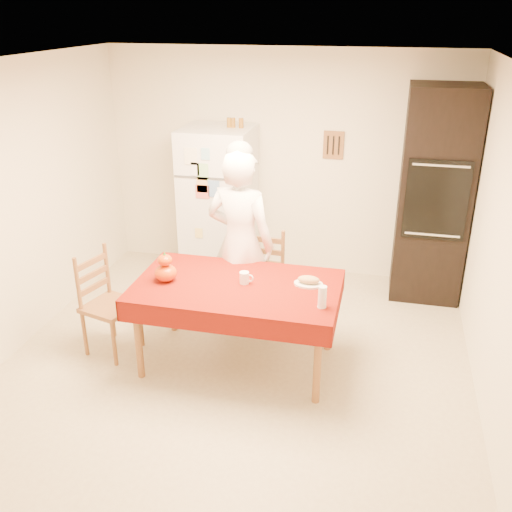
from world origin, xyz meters
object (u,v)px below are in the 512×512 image
(bread_plate, at_px, (308,284))
(chair_far, at_px, (261,276))
(chair_left, at_px, (104,299))
(oven_cabinet, at_px, (434,196))
(dining_table, at_px, (237,292))
(coffee_mug, at_px, (244,278))
(wine_glass, at_px, (322,297))
(seated_woman, at_px, (240,244))
(refrigerator, at_px, (219,204))
(pumpkin_lower, at_px, (166,273))

(bread_plate, bearing_deg, chair_far, 131.78)
(chair_far, height_order, chair_left, same)
(oven_cabinet, height_order, chair_far, oven_cabinet)
(dining_table, bearing_deg, bread_plate, 12.28)
(coffee_mug, height_order, wine_glass, wine_glass)
(oven_cabinet, xyz_separation_m, chair_left, (-2.82, -1.80, -0.59))
(seated_woman, bearing_deg, wine_glass, 147.35)
(wine_glass, height_order, bread_plate, wine_glass)
(dining_table, bearing_deg, refrigerator, 111.17)
(dining_table, bearing_deg, seated_woman, 101.43)
(dining_table, xyz_separation_m, coffee_mug, (0.06, 0.04, 0.12))
(pumpkin_lower, bearing_deg, chair_far, 50.63)
(chair_far, relative_size, coffee_mug, 9.50)
(chair_far, bearing_deg, coffee_mug, -85.28)
(bread_plate, bearing_deg, chair_left, -174.37)
(chair_left, distance_m, wine_glass, 1.97)
(chair_left, distance_m, pumpkin_lower, 0.69)
(dining_table, relative_size, wine_glass, 9.66)
(refrigerator, height_order, coffee_mug, refrigerator)
(chair_left, bearing_deg, coffee_mug, -70.43)
(pumpkin_lower, xyz_separation_m, wine_glass, (1.33, -0.16, 0.02))
(dining_table, relative_size, chair_far, 1.79)
(coffee_mug, xyz_separation_m, pumpkin_lower, (-0.65, -0.10, 0.02))
(wine_glass, bearing_deg, chair_far, 125.97)
(oven_cabinet, bearing_deg, wine_glass, -114.07)
(oven_cabinet, xyz_separation_m, coffee_mug, (-1.56, -1.72, -0.29))
(dining_table, relative_size, bread_plate, 7.08)
(dining_table, bearing_deg, oven_cabinet, 47.30)
(refrigerator, xyz_separation_m, chair_far, (0.71, -0.99, -0.34))
(wine_glass, bearing_deg, refrigerator, 125.83)
(oven_cabinet, xyz_separation_m, dining_table, (-1.62, -1.75, -0.41))
(coffee_mug, bearing_deg, bread_plate, 9.49)
(coffee_mug, relative_size, pumpkin_lower, 0.53)
(refrigerator, height_order, oven_cabinet, oven_cabinet)
(oven_cabinet, height_order, dining_table, oven_cabinet)
(dining_table, height_order, chair_far, chair_far)
(chair_far, xyz_separation_m, wine_glass, (0.69, -0.95, 0.34))
(refrigerator, bearing_deg, chair_left, -107.05)
(refrigerator, relative_size, wine_glass, 9.66)
(chair_left, bearing_deg, chair_far, -42.68)
(chair_far, distance_m, wine_glass, 1.22)
(oven_cabinet, relative_size, dining_table, 1.29)
(pumpkin_lower, bearing_deg, oven_cabinet, 39.35)
(dining_table, bearing_deg, chair_far, 86.29)
(chair_left, bearing_deg, refrigerator, -1.49)
(refrigerator, xyz_separation_m, wine_glass, (1.40, -1.93, -0.00))
(chair_left, height_order, wine_glass, chair_left)
(chair_left, relative_size, bread_plate, 3.96)
(chair_far, relative_size, seated_woman, 0.54)
(coffee_mug, bearing_deg, pumpkin_lower, -171.25)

